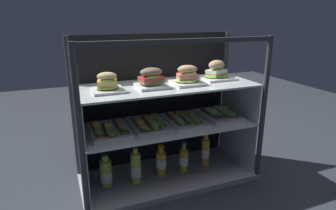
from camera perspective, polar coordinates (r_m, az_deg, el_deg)
ground_plane at (r=1.98m, az=0.00°, el=-14.52°), size 6.00×6.00×0.02m
case_base_deck at (r=1.97m, az=0.00°, el=-13.83°), size 1.12×0.48×0.04m
case_frame at (r=1.89m, az=-1.52°, el=0.87°), size 1.12×0.48×0.93m
riser_lower_tier at (r=1.88m, az=0.00°, el=-8.97°), size 1.06×0.42×0.34m
shelf_lower_glass at (r=1.81m, az=0.00°, el=-4.02°), size 1.08×0.43×0.01m
riser_upper_tier at (r=1.77m, az=0.00°, el=-0.17°), size 1.06×0.42×0.24m
shelf_upper_glass at (r=1.74m, az=0.00°, el=3.84°), size 1.08×0.43×0.01m
plated_roll_sandwich_far_right at (r=1.60m, az=-11.96°, el=4.02°), size 0.17×0.17×0.11m
plated_roll_sandwich_mid_right at (r=1.66m, az=-3.35°, el=5.11°), size 0.17×0.17×0.12m
plated_roll_sandwich_center at (r=1.75m, az=3.86°, el=5.51°), size 0.18×0.18×0.12m
plated_roll_sandwich_far_left at (r=1.92m, az=9.57°, el=6.47°), size 0.21×0.21×0.12m
open_sandwich_tray_right_of_center at (r=1.72m, az=-11.56°, el=-4.68°), size 0.22×0.32×0.06m
open_sandwich_tray_near_right_corner at (r=1.78m, az=-3.75°, el=-3.59°), size 0.22×0.32×0.06m
open_sandwich_tray_near_left_corner at (r=1.86m, az=3.21°, el=-2.71°), size 0.22×0.32×0.06m
open_sandwich_tray_far_left at (r=1.98m, az=10.08°, el=-1.65°), size 0.22×0.32×0.06m
juice_bottle_back_left at (r=1.83m, az=-12.21°, el=-13.06°), size 0.07×0.07×0.22m
juice_bottle_back_right at (r=1.84m, az=-6.40°, el=-12.31°), size 0.07×0.07×0.24m
juice_bottle_near_post at (r=1.90m, az=-1.40°, el=-11.35°), size 0.07×0.07×0.21m
juice_bottle_tucked_behind at (r=1.95m, az=3.14°, el=-10.86°), size 0.06×0.06×0.21m
juice_bottle_front_second at (r=2.03m, az=7.44°, el=-9.18°), size 0.06×0.06×0.24m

